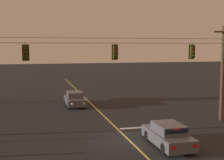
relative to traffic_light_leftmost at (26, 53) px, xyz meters
name	(u,v)px	position (x,y,z in m)	size (l,w,h in m)	color
ground_plane	(127,138)	(6.29, -2.98, -5.55)	(180.00, 180.00, 0.00)	black
lane_centre_stripe	(99,111)	(6.29, 6.02, -5.55)	(0.14, 60.00, 0.01)	#D1C64C
stop_bar_paint	(142,127)	(8.19, -0.58, -5.55)	(3.40, 0.36, 0.01)	silver
signal_span_assembly	(115,74)	(6.29, 0.02, -1.59)	(19.56, 0.32, 7.61)	#423021
traffic_light_leftmost	(26,53)	(0.00, 0.00, 0.00)	(0.48, 0.41, 1.22)	black
traffic_light_left_inner	(115,52)	(6.29, 0.00, 0.00)	(0.48, 0.41, 1.22)	black
traffic_light_centre	(193,52)	(12.45, 0.00, 0.00)	(0.48, 0.41, 1.22)	black
car_waiting_near_lane	(168,135)	(8.21, -5.08, -4.90)	(1.80, 4.33, 1.39)	#4C4C51
car_oncoming_lead	(75,99)	(4.52, 9.30, -4.90)	(1.80, 4.42, 1.39)	#4C4C51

